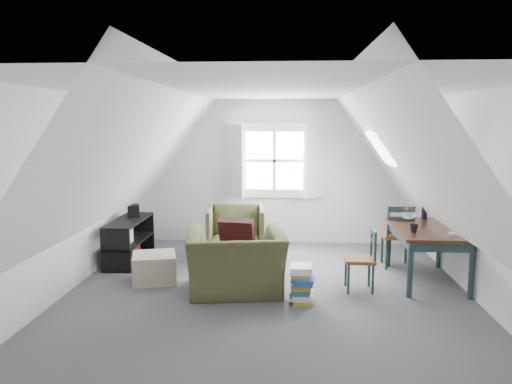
# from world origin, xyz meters

# --- Properties ---
(floor) EXTENTS (5.50, 5.50, 0.00)m
(floor) POSITION_xyz_m (0.00, 0.00, 0.00)
(floor) COLOR #49494E
(floor) RESTS_ON ground
(ceiling) EXTENTS (5.50, 5.50, 0.00)m
(ceiling) POSITION_xyz_m (0.00, 0.00, 2.50)
(ceiling) COLOR white
(ceiling) RESTS_ON wall_back
(wall_back) EXTENTS (5.00, 0.00, 5.00)m
(wall_back) POSITION_xyz_m (0.00, 2.75, 1.25)
(wall_back) COLOR silver
(wall_back) RESTS_ON ground
(wall_front) EXTENTS (5.00, 0.00, 5.00)m
(wall_front) POSITION_xyz_m (0.00, -2.75, 1.25)
(wall_front) COLOR silver
(wall_front) RESTS_ON ground
(wall_left) EXTENTS (0.00, 5.50, 5.50)m
(wall_left) POSITION_xyz_m (-2.50, 0.00, 1.25)
(wall_left) COLOR silver
(wall_left) RESTS_ON ground
(wall_right) EXTENTS (0.00, 5.50, 5.50)m
(wall_right) POSITION_xyz_m (2.50, 0.00, 1.25)
(wall_right) COLOR silver
(wall_right) RESTS_ON ground
(slope_left) EXTENTS (3.19, 5.50, 4.48)m
(slope_left) POSITION_xyz_m (-1.55, 0.00, 1.78)
(slope_left) COLOR white
(slope_left) RESTS_ON wall_left
(slope_right) EXTENTS (3.19, 5.50, 4.48)m
(slope_right) POSITION_xyz_m (1.55, 0.00, 1.78)
(slope_right) COLOR white
(slope_right) RESTS_ON wall_right
(dormer_window) EXTENTS (1.71, 0.35, 1.30)m
(dormer_window) POSITION_xyz_m (0.00, 2.68, 1.45)
(dormer_window) COLOR white
(dormer_window) RESTS_ON wall_back
(skylight) EXTENTS (0.35, 0.75, 0.47)m
(skylight) POSITION_xyz_m (1.55, 1.30, 1.75)
(skylight) COLOR white
(skylight) RESTS_ON slope_right
(armchair_near) EXTENTS (1.34, 1.21, 0.78)m
(armchair_near) POSITION_xyz_m (-0.40, 0.09, 0.00)
(armchair_near) COLOR #414325
(armchair_near) RESTS_ON floor
(armchair_far) EXTENTS (0.94, 0.97, 0.82)m
(armchair_far) POSITION_xyz_m (-0.57, 1.70, 0.00)
(armchair_far) COLOR #414325
(armchair_far) RESTS_ON floor
(throw_pillow) EXTENTS (0.47, 0.32, 0.46)m
(throw_pillow) POSITION_xyz_m (-0.40, 0.24, 0.69)
(throw_pillow) COLOR #370F12
(throw_pillow) RESTS_ON armchair_near
(ottoman) EXTENTS (0.69, 0.69, 0.37)m
(ottoman) POSITION_xyz_m (-1.54, 0.44, 0.19)
(ottoman) COLOR tan
(ottoman) RESTS_ON floor
(dining_table) EXTENTS (0.88, 1.47, 0.73)m
(dining_table) POSITION_xyz_m (2.09, 0.69, 0.64)
(dining_table) COLOR black
(dining_table) RESTS_ON floor
(demijohn) EXTENTS (0.20, 0.20, 0.28)m
(demijohn) POSITION_xyz_m (1.94, 1.14, 0.85)
(demijohn) COLOR silver
(demijohn) RESTS_ON dining_table
(vase_twigs) EXTENTS (0.09, 0.10, 0.68)m
(vase_twigs) POSITION_xyz_m (2.19, 1.24, 0.89)
(vase_twigs) COLOR black
(vase_twigs) RESTS_ON dining_table
(cup) EXTENTS (0.12, 0.12, 0.10)m
(cup) POSITION_xyz_m (1.84, 0.39, 0.73)
(cup) COLOR black
(cup) RESTS_ON dining_table
(paper_box) EXTENTS (0.12, 0.08, 0.04)m
(paper_box) POSITION_xyz_m (2.29, 0.24, 0.75)
(paper_box) COLOR white
(paper_box) RESTS_ON dining_table
(dining_chair_far) EXTENTS (0.44, 0.44, 0.94)m
(dining_chair_far) POSITION_xyz_m (1.85, 1.32, 0.49)
(dining_chair_far) COLOR brown
(dining_chair_far) RESTS_ON floor
(dining_chair_near) EXTENTS (0.37, 0.37, 0.79)m
(dining_chair_near) POSITION_xyz_m (1.19, 0.27, 0.41)
(dining_chair_near) COLOR brown
(dining_chair_near) RESTS_ON floor
(media_shelf) EXTENTS (0.42, 1.26, 0.65)m
(media_shelf) POSITION_xyz_m (-2.17, 1.34, 0.29)
(media_shelf) COLOR black
(media_shelf) RESTS_ON floor
(electronics_box) EXTENTS (0.24, 0.29, 0.20)m
(electronics_box) POSITION_xyz_m (-2.17, 1.63, 0.73)
(electronics_box) COLOR black
(electronics_box) RESTS_ON media_shelf
(magazine_stack) EXTENTS (0.33, 0.39, 0.44)m
(magazine_stack) POSITION_xyz_m (0.41, -0.20, 0.22)
(magazine_stack) COLOR #B29933
(magazine_stack) RESTS_ON floor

